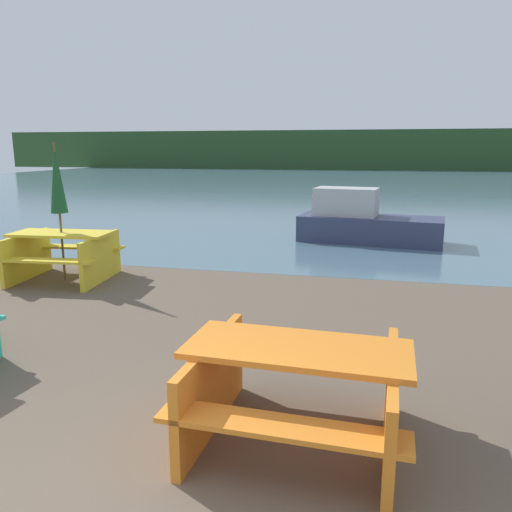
{
  "coord_description": "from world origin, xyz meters",
  "views": [
    {
      "loc": [
        1.71,
        -1.52,
        2.13
      ],
      "look_at": [
        0.37,
        4.26,
        0.85
      ],
      "focal_mm": 35.0,
      "sensor_mm": 36.0,
      "label": 1
    }
  ],
  "objects_px": {
    "umbrella_darkgreen": "(57,179)",
    "boat": "(364,222)",
    "picnic_table_orange": "(297,385)",
    "picnic_table_yellow": "(63,252)"
  },
  "relations": [
    {
      "from": "picnic_table_orange",
      "to": "boat",
      "type": "distance_m",
      "value": 8.44
    },
    {
      "from": "picnic_table_orange",
      "to": "picnic_table_yellow",
      "type": "distance_m",
      "value": 5.82
    },
    {
      "from": "picnic_table_yellow",
      "to": "umbrella_darkgreen",
      "type": "distance_m",
      "value": 1.18
    },
    {
      "from": "boat",
      "to": "umbrella_darkgreen",
      "type": "bearing_deg",
      "value": -127.89
    },
    {
      "from": "umbrella_darkgreen",
      "to": "boat",
      "type": "distance_m",
      "value": 6.77
    },
    {
      "from": "picnic_table_yellow",
      "to": "boat",
      "type": "relative_size",
      "value": 0.51
    },
    {
      "from": "picnic_table_yellow",
      "to": "umbrella_darkgreen",
      "type": "bearing_deg",
      "value": -116.57
    },
    {
      "from": "umbrella_darkgreen",
      "to": "boat",
      "type": "relative_size",
      "value": 0.66
    },
    {
      "from": "picnic_table_orange",
      "to": "umbrella_darkgreen",
      "type": "bearing_deg",
      "value": 139.63
    },
    {
      "from": "picnic_table_yellow",
      "to": "boat",
      "type": "xyz_separation_m",
      "value": [
        4.76,
        4.67,
        -0.02
      ]
    }
  ]
}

